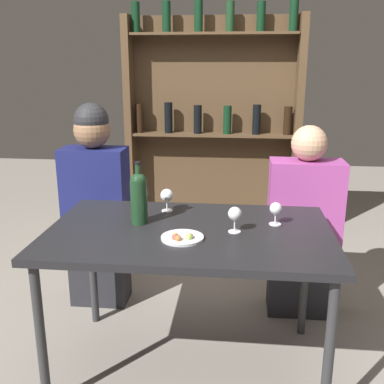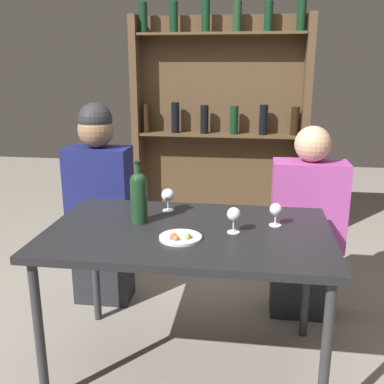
{
  "view_description": "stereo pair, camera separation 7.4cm",
  "coord_description": "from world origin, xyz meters",
  "views": [
    {
      "loc": [
        0.22,
        -2.01,
        1.52
      ],
      "look_at": [
        0.0,
        0.13,
        0.91
      ],
      "focal_mm": 42.0,
      "sensor_mm": 36.0,
      "label": 1
    },
    {
      "loc": [
        0.3,
        -2.0,
        1.52
      ],
      "look_at": [
        0.0,
        0.13,
        0.91
      ],
      "focal_mm": 42.0,
      "sensor_mm": 36.0,
      "label": 2
    }
  ],
  "objects": [
    {
      "name": "wine_glass_0",
      "position": [
        0.22,
        -0.01,
        0.84
      ],
      "size": [
        0.07,
        0.07,
        0.12
      ],
      "color": "silver",
      "rests_on": "dining_table"
    },
    {
      "name": "dining_table",
      "position": [
        0.0,
        0.0,
        0.7
      ],
      "size": [
        1.36,
        0.84,
        0.76
      ],
      "color": "black",
      "rests_on": "ground_plane"
    },
    {
      "name": "seated_person_left",
      "position": [
        -0.66,
        0.61,
        0.65
      ],
      "size": [
        0.4,
        0.22,
        1.3
      ],
      "color": "#26262B",
      "rests_on": "ground_plane"
    },
    {
      "name": "food_plate_0",
      "position": [
        -0.02,
        -0.13,
        0.77
      ],
      "size": [
        0.19,
        0.19,
        0.04
      ],
      "color": "silver",
      "rests_on": "dining_table"
    },
    {
      "name": "wine_glass_1",
      "position": [
        0.41,
        0.11,
        0.84
      ],
      "size": [
        0.06,
        0.06,
        0.11
      ],
      "color": "silver",
      "rests_on": "dining_table"
    },
    {
      "name": "wine_bottle",
      "position": [
        -0.26,
        0.06,
        0.9
      ],
      "size": [
        0.08,
        0.08,
        0.31
      ],
      "color": "#19381E",
      "rests_on": "dining_table"
    },
    {
      "name": "wine_glass_2",
      "position": [
        -0.15,
        0.26,
        0.84
      ],
      "size": [
        0.07,
        0.07,
        0.12
      ],
      "color": "silver",
      "rests_on": "dining_table"
    },
    {
      "name": "seated_person_right",
      "position": [
        0.63,
        0.61,
        0.55
      ],
      "size": [
        0.43,
        0.22,
        1.19
      ],
      "color": "#26262B",
      "rests_on": "ground_plane"
    },
    {
      "name": "wine_rack_wall",
      "position": [
        -0.0,
        1.8,
        1.03
      ],
      "size": [
        1.46,
        0.21,
        2.01
      ],
      "color": "#4C3823",
      "rests_on": "ground_plane"
    },
    {
      "name": "ground_plane",
      "position": [
        0.0,
        0.0,
        0.0
      ],
      "size": [
        10.0,
        10.0,
        0.0
      ],
      "primitive_type": "plane",
      "color": "gray"
    }
  ]
}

